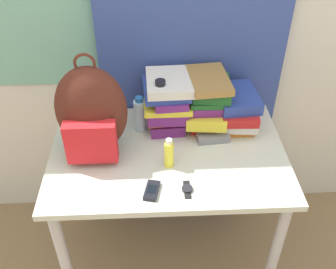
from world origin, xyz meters
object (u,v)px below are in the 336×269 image
(book_stack_left, at_px, (168,101))
(book_stack_center, at_px, (208,101))
(wristwatch, at_px, (187,189))
(water_bottle, at_px, (140,115))
(sunglasses_case, at_px, (213,138))
(book_stack_right, at_px, (236,108))
(sports_bottle, at_px, (161,109))
(backpack, at_px, (91,114))
(cell_phone, at_px, (152,191))
(sunscreen_bottle, at_px, (169,154))

(book_stack_left, xyz_separation_m, book_stack_center, (0.19, -0.00, -0.01))
(wristwatch, bearing_deg, book_stack_center, 73.44)
(water_bottle, height_order, sunglasses_case, water_bottle)
(water_bottle, relative_size, sunglasses_case, 1.20)
(book_stack_left, relative_size, book_stack_right, 0.94)
(sports_bottle, height_order, sunglasses_case, sports_bottle)
(book_stack_left, height_order, wristwatch, book_stack_left)
(water_bottle, xyz_separation_m, sunglasses_case, (0.34, -0.11, -0.07))
(sunglasses_case, relative_size, wristwatch, 1.55)
(book_stack_right, xyz_separation_m, wristwatch, (-0.27, -0.45, -0.09))
(book_stack_center, height_order, wristwatch, book_stack_center)
(backpack, height_order, cell_phone, backpack)
(cell_phone, height_order, wristwatch, cell_phone)
(book_stack_center, height_order, sunscreen_bottle, book_stack_center)
(book_stack_center, bearing_deg, sunscreen_bottle, -124.39)
(backpack, relative_size, book_stack_right, 1.62)
(book_stack_center, relative_size, sports_bottle, 1.01)
(backpack, bearing_deg, water_bottle, 36.07)
(wristwatch, bearing_deg, sports_bottle, 103.67)
(cell_phone, bearing_deg, wristwatch, 1.79)
(water_bottle, distance_m, sunglasses_case, 0.37)
(backpack, xyz_separation_m, sports_bottle, (0.30, 0.12, -0.07))
(backpack, distance_m, cell_phone, 0.42)
(water_bottle, bearing_deg, book_stack_right, 3.40)
(sunscreen_bottle, distance_m, wristwatch, 0.18)
(book_stack_left, height_order, water_bottle, book_stack_left)
(book_stack_left, bearing_deg, sports_bottle, -121.88)
(cell_phone, bearing_deg, book_stack_center, 58.37)
(backpack, bearing_deg, wristwatch, -34.52)
(cell_phone, distance_m, sunglasses_case, 0.43)
(sports_bottle, relative_size, wristwatch, 2.90)
(book_stack_center, distance_m, water_bottle, 0.33)
(book_stack_left, relative_size, sunglasses_case, 1.82)
(backpack, bearing_deg, sunscreen_bottle, -19.89)
(cell_phone, xyz_separation_m, wristwatch, (0.14, 0.00, -0.00))
(book_stack_left, height_order, cell_phone, book_stack_left)
(sunscreen_bottle, bearing_deg, backpack, 160.11)
(book_stack_center, distance_m, sunglasses_case, 0.18)
(book_stack_left, bearing_deg, cell_phone, -100.66)
(book_stack_right, distance_m, wristwatch, 0.53)
(book_stack_left, bearing_deg, book_stack_center, -0.16)
(book_stack_center, relative_size, cell_phone, 2.57)
(sunscreen_bottle, bearing_deg, book_stack_right, 40.57)
(water_bottle, relative_size, sports_bottle, 0.64)
(water_bottle, height_order, sports_bottle, sports_bottle)
(book_stack_left, xyz_separation_m, cell_phone, (-0.08, -0.45, -0.13))
(backpack, relative_size, book_stack_left, 1.73)
(sunscreen_bottle, bearing_deg, sunglasses_case, 36.06)
(book_stack_right, bearing_deg, water_bottle, -176.60)
(cell_phone, height_order, sunglasses_case, sunglasses_case)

